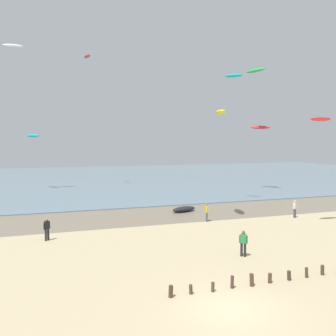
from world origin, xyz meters
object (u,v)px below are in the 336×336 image
kite_aloft_2 (13,46)px  kite_aloft_6 (220,112)px  person_mid_beach (295,208)px  kite_aloft_3 (87,56)px  person_left_flank (207,212)px  grounded_kite (184,209)px  kite_aloft_1 (234,76)px  kite_aloft_0 (33,136)px  kite_aloft_5 (260,127)px  person_by_waterline (243,242)px  kite_aloft_4 (256,70)px  kite_aloft_7 (320,119)px  person_nearest_camera (47,229)px

kite_aloft_2 → kite_aloft_6: 33.85m
person_mid_beach → kite_aloft_3: (-16.87, 30.05, 20.26)m
person_left_flank → grounded_kite: size_ratio=0.59×
kite_aloft_1 → kite_aloft_6: size_ratio=0.73×
kite_aloft_0 → kite_aloft_5: kite_aloft_5 is taller
grounded_kite → kite_aloft_1: (7.52, 3.17, 15.02)m
person_mid_beach → person_by_waterline: (-10.93, -8.82, 0.00)m
kite_aloft_1 → kite_aloft_6: kite_aloft_1 is taller
kite_aloft_1 → kite_aloft_2: 31.60m
person_by_waterline → kite_aloft_3: 44.23m
person_by_waterline → kite_aloft_2: size_ratio=0.62×
person_by_waterline → kite_aloft_3: (-5.93, 38.87, 20.26)m
kite_aloft_0 → kite_aloft_4: (30.76, -13.54, 9.30)m
person_left_flank → kite_aloft_5: (16.98, 17.45, 8.81)m
person_by_waterline → grounded_kite: (1.60, 14.95, -0.63)m
kite_aloft_5 → kite_aloft_7: (-8.33, -22.05, -0.30)m
person_mid_beach → kite_aloft_2: kite_aloft_2 is taller
person_mid_beach → person_left_flank: bearing=172.6°
grounded_kite → kite_aloft_3: (-7.53, 23.92, 20.89)m
person_mid_beach → kite_aloft_1: 17.24m
person_left_flank → kite_aloft_0: (-16.37, 28.51, 7.52)m
kite_aloft_5 → kite_aloft_6: (-15.32, -16.73, 0.53)m
kite_aloft_6 → person_left_flank: bearing=-48.4°
kite_aloft_0 → person_nearest_camera: bearing=-30.1°
kite_aloft_3 → kite_aloft_7: size_ratio=1.08×
kite_aloft_0 → kite_aloft_4: kite_aloft_4 is taller
person_left_flank → grounded_kite: person_left_flank is taller
person_nearest_camera → person_mid_beach: bearing=2.2°
person_nearest_camera → kite_aloft_7: (22.78, -2.53, 8.50)m
person_by_waterline → person_left_flank: bearing=78.7°
person_by_waterline → kite_aloft_7: (10.65, 5.39, 8.50)m
person_mid_beach → kite_aloft_4: bearing=71.3°
person_nearest_camera → kite_aloft_5: (31.11, 19.52, 8.81)m
person_by_waterline → kite_aloft_2: bearing=115.0°
kite_aloft_1 → kite_aloft_4: 10.27m
person_nearest_camera → kite_aloft_6: bearing=10.0°
person_nearest_camera → kite_aloft_3: kite_aloft_3 is taller
person_left_flank → kite_aloft_6: (1.66, 0.72, 9.34)m
person_nearest_camera → kite_aloft_5: 37.77m
kite_aloft_0 → kite_aloft_7: kite_aloft_7 is taller
kite_aloft_7 → kite_aloft_6: bearing=-35.9°
person_nearest_camera → kite_aloft_7: size_ratio=0.82×
person_mid_beach → person_left_flank: 9.01m
kite_aloft_2 → grounded_kite: bearing=130.4°
person_by_waterline → kite_aloft_1: kite_aloft_1 is taller
kite_aloft_7 → kite_aloft_5: bearing=-109.3°
person_nearest_camera → grounded_kite: (13.73, 7.03, -0.63)m
person_left_flank → kite_aloft_2: (-18.57, 25.60, 20.21)m
kite_aloft_7 → kite_aloft_3: bearing=-62.3°
kite_aloft_3 → person_mid_beach: bearing=15.4°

